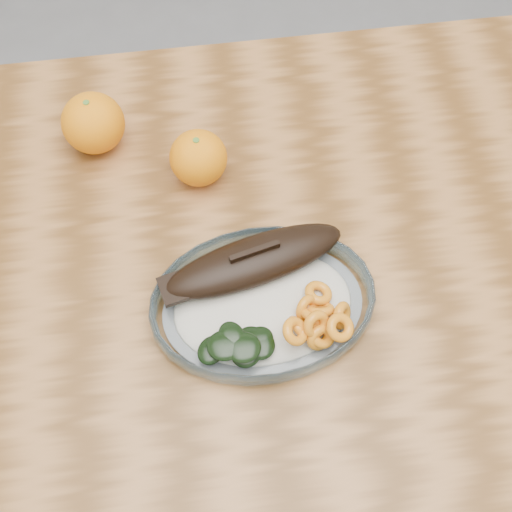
# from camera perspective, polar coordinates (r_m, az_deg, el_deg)

# --- Properties ---
(ground) EXTENTS (3.00, 3.00, 0.00)m
(ground) POSITION_cam_1_polar(r_m,az_deg,el_deg) (1.48, -0.02, -15.10)
(ground) COLOR slate
(ground) RESTS_ON ground
(dining_table) EXTENTS (1.20, 0.80, 0.75)m
(dining_table) POSITION_cam_1_polar(r_m,az_deg,el_deg) (0.86, -0.03, -5.35)
(dining_table) COLOR brown
(dining_table) RESTS_ON ground
(plated_meal) EXTENTS (0.49, 0.49, 0.08)m
(plated_meal) POSITION_cam_1_polar(r_m,az_deg,el_deg) (0.74, 0.60, -4.01)
(plated_meal) COLOR white
(plated_meal) RESTS_ON dining_table
(orange_left) EXTENTS (0.08, 0.08, 0.08)m
(orange_left) POSITION_cam_1_polar(r_m,az_deg,el_deg) (0.87, -14.27, 11.38)
(orange_left) COLOR orange
(orange_left) RESTS_ON dining_table
(orange_right) EXTENTS (0.07, 0.07, 0.07)m
(orange_right) POSITION_cam_1_polar(r_m,az_deg,el_deg) (0.82, -5.14, 8.68)
(orange_right) COLOR orange
(orange_right) RESTS_ON dining_table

